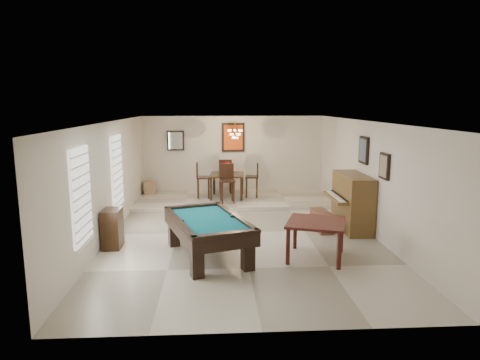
{
  "coord_description": "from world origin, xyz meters",
  "views": [
    {
      "loc": [
        -0.61,
        -9.72,
        3.0
      ],
      "look_at": [
        0.0,
        0.6,
        1.15
      ],
      "focal_mm": 32.0,
      "sensor_mm": 36.0,
      "label": 1
    }
  ],
  "objects": [
    {
      "name": "back_painting",
      "position": [
        0.0,
        4.46,
        1.9
      ],
      "size": [
        0.75,
        0.06,
        0.95
      ],
      "primitive_type": "cube",
      "color": "#D84C14",
      "rests_on": "wall_back"
    },
    {
      "name": "corner_bench",
      "position": [
        -2.75,
        4.06,
        0.32
      ],
      "size": [
        0.44,
        0.51,
        0.41
      ],
      "primitive_type": "cube",
      "rotation": [
        0.0,
        0.0,
        0.19
      ],
      "color": "#9F7C56",
      "rests_on": "dining_step"
    },
    {
      "name": "window_left_front",
      "position": [
        -2.97,
        -2.2,
        1.4
      ],
      "size": [
        0.06,
        1.0,
        1.7
      ],
      "primitive_type": "cube",
      "color": "white",
      "rests_on": "wall_left"
    },
    {
      "name": "dining_chair_south",
      "position": [
        -0.25,
        2.59,
        0.69
      ],
      "size": [
        0.46,
        0.46,
        1.14
      ],
      "primitive_type": null,
      "rotation": [
        0.0,
        0.0,
        0.1
      ],
      "color": "black",
      "rests_on": "dining_step"
    },
    {
      "name": "dining_chair_north",
      "position": [
        -0.28,
        4.03,
        0.68
      ],
      "size": [
        0.42,
        0.42,
        1.12
      ],
      "primitive_type": null,
      "rotation": [
        0.0,
        0.0,
        3.15
      ],
      "color": "black",
      "rests_on": "dining_step"
    },
    {
      "name": "dining_chair_east",
      "position": [
        0.53,
        3.36,
        0.67
      ],
      "size": [
        0.44,
        0.44,
        1.09
      ],
      "primitive_type": null,
      "rotation": [
        0.0,
        0.0,
        -1.66
      ],
      "color": "black",
      "rests_on": "dining_step"
    },
    {
      "name": "back_mirror",
      "position": [
        -1.9,
        4.46,
        1.8
      ],
      "size": [
        0.55,
        0.06,
        0.65
      ],
      "primitive_type": "cube",
      "color": "white",
      "rests_on": "wall_back"
    },
    {
      "name": "square_table",
      "position": [
        1.34,
        -1.8,
        0.37
      ],
      "size": [
        1.37,
        1.37,
        0.75
      ],
      "primitive_type": null,
      "rotation": [
        0.0,
        0.0,
        -0.33
      ],
      "color": "#37100D",
      "rests_on": "ground_plane"
    },
    {
      "name": "right_picture_lower",
      "position": [
        2.96,
        -1.0,
        1.7
      ],
      "size": [
        0.06,
        0.45,
        0.55
      ],
      "primitive_type": "cube",
      "color": "gray",
      "rests_on": "wall_right"
    },
    {
      "name": "dining_table",
      "position": [
        -0.24,
        3.31,
        0.55
      ],
      "size": [
        1.14,
        1.14,
        0.86
      ],
      "primitive_type": null,
      "rotation": [
        0.0,
        0.0,
        -0.1
      ],
      "color": "black",
      "rests_on": "dining_step"
    },
    {
      "name": "apothecary_chest",
      "position": [
        -2.78,
        -0.92,
        0.41
      ],
      "size": [
        0.37,
        0.55,
        0.83
      ],
      "primitive_type": "cube",
      "color": "black",
      "rests_on": "ground_plane"
    },
    {
      "name": "piano_bench",
      "position": [
        1.93,
        0.07,
        0.23
      ],
      "size": [
        0.41,
        0.86,
        0.46
      ],
      "primitive_type": "cube",
      "rotation": [
        0.0,
        0.0,
        0.1
      ],
      "color": "brown",
      "rests_on": "ground_plane"
    },
    {
      "name": "pool_table",
      "position": [
        -0.76,
        -1.6,
        0.38
      ],
      "size": [
        1.89,
        2.57,
        0.77
      ],
      "primitive_type": null,
      "rotation": [
        0.0,
        0.0,
        0.31
      ],
      "color": "black",
      "rests_on": "ground_plane"
    },
    {
      "name": "window_left_rear",
      "position": [
        -2.97,
        0.6,
        1.4
      ],
      "size": [
        0.06,
        1.0,
        1.7
      ],
      "primitive_type": "cube",
      "color": "white",
      "rests_on": "wall_left"
    },
    {
      "name": "dining_chair_west",
      "position": [
        -0.98,
        3.31,
        0.67
      ],
      "size": [
        0.41,
        0.41,
        1.1
      ],
      "primitive_type": null,
      "rotation": [
        0.0,
        0.0,
        1.58
      ],
      "color": "black",
      "rests_on": "dining_step"
    },
    {
      "name": "wall_left",
      "position": [
        -3.0,
        0.0,
        1.3
      ],
      "size": [
        0.04,
        9.0,
        2.6
      ],
      "primitive_type": "cube",
      "color": "silver",
      "rests_on": "ground_plane"
    },
    {
      "name": "chandelier",
      "position": [
        0.0,
        3.2,
        2.2
      ],
      "size": [
        0.44,
        0.44,
        0.6
      ],
      "primitive_type": null,
      "color": "#FFE5B2",
      "rests_on": "ceiling"
    },
    {
      "name": "wall_right",
      "position": [
        3.0,
        0.0,
        1.3
      ],
      "size": [
        0.04,
        9.0,
        2.6
      ],
      "primitive_type": "cube",
      "color": "silver",
      "rests_on": "ground_plane"
    },
    {
      "name": "wall_front",
      "position": [
        0.0,
        -4.5,
        1.3
      ],
      "size": [
        6.0,
        0.04,
        2.6
      ],
      "primitive_type": "cube",
      "color": "silver",
      "rests_on": "ground_plane"
    },
    {
      "name": "upright_piano",
      "position": [
        2.53,
        0.14,
        0.67
      ],
      "size": [
        0.9,
        1.6,
        1.33
      ],
      "primitive_type": null,
      "color": "brown",
      "rests_on": "ground_plane"
    },
    {
      "name": "dining_step",
      "position": [
        0.0,
        3.25,
        0.06
      ],
      "size": [
        6.0,
        2.5,
        0.12
      ],
      "primitive_type": "cube",
      "color": "beige",
      "rests_on": "ground_plane"
    },
    {
      "name": "ground_plane",
      "position": [
        0.0,
        0.0,
        -0.01
      ],
      "size": [
        6.0,
        9.0,
        0.02
      ],
      "primitive_type": "cube",
      "color": "beige"
    },
    {
      "name": "right_picture_upper",
      "position": [
        2.96,
        0.3,
        1.9
      ],
      "size": [
        0.06,
        0.55,
        0.65
      ],
      "primitive_type": "cube",
      "color": "slate",
      "rests_on": "wall_right"
    },
    {
      "name": "ceiling",
      "position": [
        0.0,
        0.0,
        2.6
      ],
      "size": [
        6.0,
        9.0,
        0.04
      ],
      "primitive_type": "cube",
      "color": "white",
      "rests_on": "wall_back"
    },
    {
      "name": "wall_back",
      "position": [
        0.0,
        4.5,
        1.3
      ],
      "size": [
        6.0,
        0.04,
        2.6
      ],
      "primitive_type": "cube",
      "color": "silver",
      "rests_on": "ground_plane"
    },
    {
      "name": "flower_vase",
      "position": [
        -0.24,
        3.31,
        1.11
      ],
      "size": [
        0.17,
        0.17,
        0.26
      ],
      "primitive_type": null,
      "rotation": [
        0.0,
        0.0,
        -0.13
      ],
      "color": "#A50E0E",
      "rests_on": "dining_table"
    }
  ]
}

